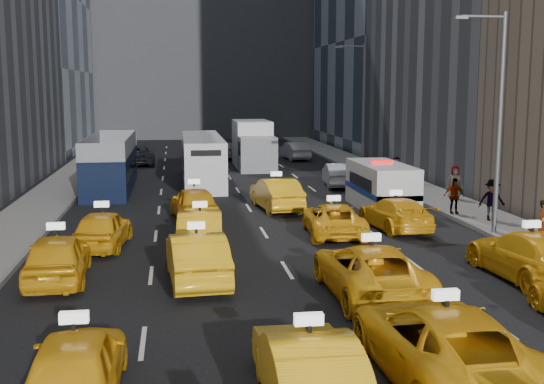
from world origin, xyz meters
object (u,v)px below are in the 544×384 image
(double_decker, at_px, (111,163))
(pedestrian_0, at_px, (544,223))
(nypd_van, at_px, (381,187))
(city_bus, at_px, (202,160))
(box_truck, at_px, (253,145))

(double_decker, relative_size, pedestrian_0, 6.27)
(nypd_van, relative_size, city_bus, 0.51)
(double_decker, bearing_deg, city_bus, 20.87)
(nypd_van, relative_size, box_truck, 0.77)
(nypd_van, xyz_separation_m, city_bus, (-8.48, 10.92, 0.35))
(city_bus, relative_size, box_truck, 1.50)
(double_decker, distance_m, pedestrian_0, 25.02)
(city_bus, distance_m, pedestrian_0, 23.37)
(double_decker, bearing_deg, box_truck, 44.90)
(double_decker, xyz_separation_m, box_truck, (9.68, 9.88, 0.17))
(box_truck, distance_m, pedestrian_0, 28.86)
(box_truck, relative_size, pedestrian_0, 4.44)
(pedestrian_0, bearing_deg, double_decker, 111.98)
(double_decker, height_order, box_truck, box_truck)
(nypd_van, relative_size, pedestrian_0, 3.40)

